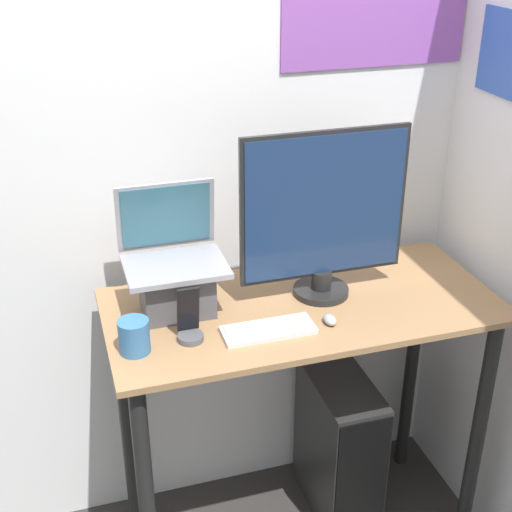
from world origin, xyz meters
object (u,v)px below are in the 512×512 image
Objects in this scene: laptop at (175,277)px; mouse at (330,320)px; computer_tower at (339,446)px; cell_phone at (189,324)px; keyboard at (268,330)px; monitor at (324,218)px.

laptop is 6.56× the size of mouse.
laptop is at bearing -179.00° from computer_tower.
laptop is 0.66× the size of computer_tower.
laptop is 2.25× the size of cell_phone.
cell_phone reaches higher than computer_tower.
cell_phone is at bearing 171.89° from keyboard.
monitor reaches higher than computer_tower.
keyboard is 0.22m from cell_phone.
mouse is 0.74m from computer_tower.
monitor is 0.50m from cell_phone.
keyboard reaches higher than computer_tower.
cell_phone is 0.29× the size of computer_tower.
keyboard is (0.22, -0.20, -0.10)m from laptop.
mouse is at bearing -2.44° from keyboard.
keyboard is at bearing -148.53° from computer_tower.
laptop reaches higher than mouse.
keyboard is 1.61× the size of cell_phone.
keyboard is at bearing -42.12° from laptop.
computer_tower is at bearing 1.00° from laptop.
keyboard is 4.71× the size of mouse.
computer_tower is at bearing 53.79° from mouse.
monitor is at bearing 36.33° from keyboard.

